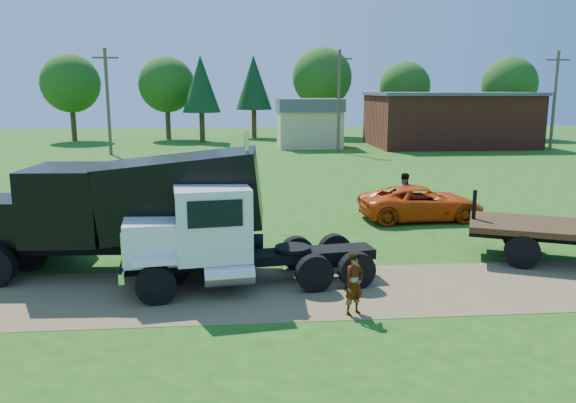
{
  "coord_description": "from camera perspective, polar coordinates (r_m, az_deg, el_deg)",
  "views": [
    {
      "loc": [
        -2.89,
        -14.84,
        5.57
      ],
      "look_at": [
        -1.16,
        4.93,
        1.6
      ],
      "focal_mm": 35.0,
      "sensor_mm": 36.0,
      "label": 1
    }
  ],
  "objects": [
    {
      "name": "spectator_b",
      "position": [
        25.38,
        11.63,
        0.66
      ],
      "size": [
        1.01,
        0.81,
        1.97
      ],
      "primitive_type": "imported",
      "rotation": [
        0.0,
        0.0,
        3.07
      ],
      "color": "#999999",
      "rests_on": "ground"
    },
    {
      "name": "dirt_track",
      "position": [
        16.11,
        5.7,
        -8.95
      ],
      "size": [
        120.0,
        4.2,
        0.01
      ],
      "primitive_type": "cube",
      "color": "brown",
      "rests_on": "ground"
    },
    {
      "name": "ground",
      "position": [
        16.12,
        5.7,
        -8.97
      ],
      "size": [
        140.0,
        140.0,
        0.0
      ],
      "primitive_type": "plane",
      "color": "#1F5111",
      "rests_on": "ground"
    },
    {
      "name": "utility_poles",
      "position": [
        50.64,
        5.18,
        10.3
      ],
      "size": [
        42.2,
        0.28,
        9.0
      ],
      "color": "brown",
      "rests_on": "ground"
    },
    {
      "name": "orange_pickup",
      "position": [
        25.02,
        13.36,
        -0.13
      ],
      "size": [
        5.45,
        2.74,
        1.48
      ],
      "primitive_type": "imported",
      "rotation": [
        0.0,
        0.0,
        1.63
      ],
      "color": "#DE460A",
      "rests_on": "ground"
    },
    {
      "name": "white_semi_tractor",
      "position": [
        16.02,
        -7.44,
        -3.49
      ],
      "size": [
        7.46,
        3.33,
        4.41
      ],
      "rotation": [
        0.0,
        0.0,
        0.14
      ],
      "color": "black",
      "rests_on": "ground"
    },
    {
      "name": "spectator_a",
      "position": [
        14.25,
        6.75,
        -8.35
      ],
      "size": [
        0.69,
        0.63,
        1.59
      ],
      "primitive_type": "imported",
      "rotation": [
        0.0,
        0.0,
        0.56
      ],
      "color": "#999999",
      "rests_on": "ground"
    },
    {
      "name": "tree_row",
      "position": [
        65.64,
        0.12,
        11.96
      ],
      "size": [
        55.69,
        12.01,
        10.5
      ],
      "color": "#372816",
      "rests_on": "ground"
    },
    {
      "name": "brick_building",
      "position": [
        58.76,
        15.98,
        8.04
      ],
      "size": [
        15.4,
        10.4,
        5.3
      ],
      "color": "maroon",
      "rests_on": "ground"
    },
    {
      "name": "black_dump_truck",
      "position": [
        17.68,
        -15.7,
        -0.44
      ],
      "size": [
        8.89,
        3.08,
        3.82
      ],
      "rotation": [
        0.0,
        0.0,
        -0.05
      ],
      "color": "black",
      "rests_on": "ground"
    },
    {
      "name": "tan_shed",
      "position": [
        55.36,
        2.17,
        8.05
      ],
      "size": [
        6.2,
        5.4,
        4.7
      ],
      "color": "tan",
      "rests_on": "ground"
    }
  ]
}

